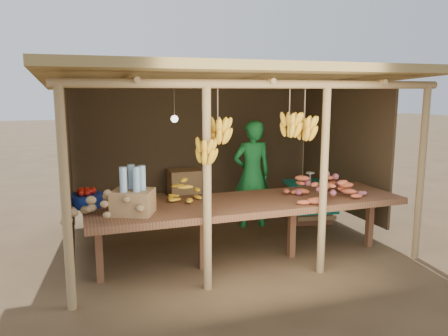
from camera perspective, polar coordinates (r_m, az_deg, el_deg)
name	(u,v)px	position (r m, az deg, el deg)	size (l,w,h in m)	color
ground	(224,239)	(6.47, 0.00, -9.20)	(60.00, 60.00, 0.00)	brown
stall_structure	(223,107)	(6.11, -0.18, 8.00)	(4.70, 3.50, 2.43)	#A58455
counter	(249,205)	(5.40, 3.27, -4.90)	(3.90, 1.05, 0.80)	brown
potato_heap	(109,200)	(4.81, -14.80, -4.09)	(0.92, 0.55, 0.36)	#91724B
sweet_potato_heap	(325,184)	(5.64, 13.03, -2.02)	(0.92, 0.55, 0.36)	#C75733
onion_heap	(332,182)	(5.76, 13.88, -1.79)	(0.83, 0.50, 0.36)	#AD5461
banana_pile	(189,187)	(5.35, -4.57, -2.50)	(0.51, 0.31, 0.34)	yellow
tomato_basin	(86,199)	(5.35, -17.57, -3.87)	(0.40, 0.40, 0.21)	navy
bottle_box	(133,196)	(4.85, -11.83, -3.56)	(0.53, 0.49, 0.54)	#9D7346
vendor	(252,174)	(6.86, 3.69, -0.80)	(0.62, 0.40, 1.69)	#1B7C32
tarp_crate	(309,200)	(7.36, 11.02, -4.17)	(0.82, 0.74, 0.85)	brown
carton_stack	(174,198)	(7.35, -6.61, -3.98)	(1.09, 0.43, 0.82)	#9D7346
burlap_sacks	(124,208)	(7.20, -12.92, -5.12)	(0.92, 0.48, 0.65)	#493722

